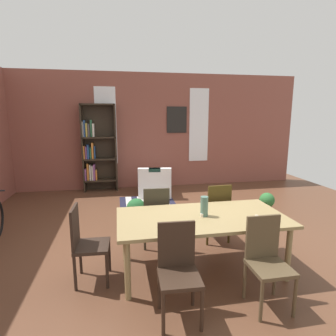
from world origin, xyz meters
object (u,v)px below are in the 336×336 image
at_px(vase_on_table, 204,206).
at_px(bookshelf_tall, 97,149).
at_px(dining_chair_near_left, 178,268).
at_px(armchair_white, 155,184).
at_px(dining_table, 202,221).
at_px(dining_chair_near_right, 267,259).
at_px(potted_plant_by_shelf, 136,211).
at_px(potted_plant_corner, 267,203).
at_px(dining_chair_head_left, 86,242).
at_px(dining_chair_far_left, 156,214).
at_px(dining_chair_far_right, 216,211).

height_order(vase_on_table, bookshelf_tall, bookshelf_tall).
height_order(dining_chair_near_left, armchair_white, dining_chair_near_left).
height_order(dining_table, armchair_white, armchair_white).
distance_m(dining_chair_near_left, armchair_white, 4.29).
height_order(dining_table, dining_chair_near_right, dining_chair_near_right).
distance_m(bookshelf_tall, potted_plant_by_shelf, 2.93).
xyz_separation_m(bookshelf_tall, potted_plant_by_shelf, (0.84, -2.67, -0.84)).
relative_size(vase_on_table, bookshelf_tall, 0.11).
distance_m(vase_on_table, armchair_white, 3.57).
xyz_separation_m(armchair_white, potted_plant_by_shelf, (-0.61, -1.96, 0.01)).
bearing_deg(dining_chair_near_right, potted_plant_by_shelf, 117.56).
xyz_separation_m(dining_chair_near_right, potted_plant_corner, (1.43, 2.44, -0.26)).
xyz_separation_m(dining_table, dining_chair_head_left, (-1.44, 0.00, -0.15)).
bearing_deg(armchair_white, dining_chair_far_left, -97.41).
xyz_separation_m(dining_chair_near_right, bookshelf_tall, (-2.04, 4.99, 0.62)).
relative_size(dining_table, potted_plant_by_shelf, 4.00).
xyz_separation_m(vase_on_table, dining_chair_near_right, (0.45, -0.76, -0.35)).
height_order(dining_table, dining_chair_head_left, dining_chair_head_left).
distance_m(vase_on_table, dining_chair_near_right, 0.95).
height_order(dining_chair_near_right, potted_plant_by_shelf, dining_chair_near_right).
bearing_deg(dining_chair_far_right, vase_on_table, -120.91).
relative_size(dining_chair_near_right, potted_plant_corner, 2.04).
bearing_deg(dining_chair_near_right, dining_chair_far_left, 122.43).
height_order(vase_on_table, dining_chair_near_left, vase_on_table).
relative_size(dining_chair_near_right, armchair_white, 1.05).
bearing_deg(dining_chair_near_left, dining_table, 57.86).
height_order(dining_chair_head_left, armchair_white, dining_chair_head_left).
distance_m(dining_chair_near_left, potted_plant_corner, 3.43).
bearing_deg(dining_chair_near_left, dining_chair_far_right, 57.67).
relative_size(potted_plant_by_shelf, potted_plant_corner, 1.14).
bearing_deg(dining_chair_far_left, potted_plant_by_shelf, 107.15).
distance_m(dining_chair_far_right, bookshelf_tall, 4.08).
distance_m(dining_table, dining_chair_near_right, 0.91).
height_order(dining_chair_head_left, dining_chair_far_right, same).
bearing_deg(bookshelf_tall, potted_plant_by_shelf, -72.62).
bearing_deg(potted_plant_by_shelf, dining_chair_head_left, -114.44).
relative_size(vase_on_table, dining_chair_far_left, 0.27).
xyz_separation_m(dining_table, armchair_white, (-0.12, 3.51, -0.39)).
distance_m(dining_chair_near_left, bookshelf_tall, 5.14).
relative_size(dining_chair_near_left, potted_plant_corner, 2.04).
bearing_deg(dining_table, vase_on_table, 0.00).
xyz_separation_m(dining_table, dining_chair_near_left, (-0.47, -0.76, -0.15)).
distance_m(dining_chair_far_right, armchair_white, 2.83).
relative_size(dining_table, bookshelf_tall, 0.93).
distance_m(dining_chair_head_left, armchair_white, 3.75).
distance_m(bookshelf_tall, armchair_white, 1.82).
height_order(dining_chair_far_left, dining_chair_near_right, same).
xyz_separation_m(dining_table, dining_chair_far_left, (-0.48, 0.76, -0.15)).
bearing_deg(dining_chair_near_right, potted_plant_corner, 59.59).
relative_size(dining_table, dining_chair_far_right, 2.24).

